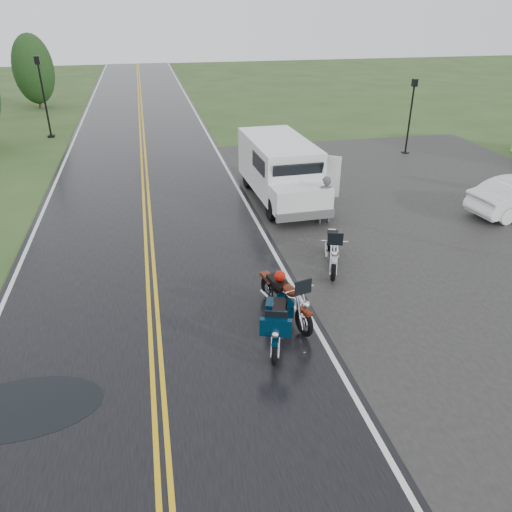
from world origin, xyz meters
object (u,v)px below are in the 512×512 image
at_px(person_at_van, 325,201).
at_px(van_white, 272,189).
at_px(motorcycle_red, 305,312).
at_px(motorcycle_silver, 334,260).
at_px(lamp_post_far_left, 44,98).
at_px(motorcycle_teal, 275,341).
at_px(lamp_post_far_right, 410,117).

bearing_deg(person_at_van, van_white, -20.42).
relative_size(van_white, person_at_van, 3.52).
distance_m(motorcycle_red, motorcycle_silver, 2.77).
bearing_deg(lamp_post_far_left, motorcycle_silver, -62.52).
relative_size(motorcycle_red, motorcycle_teal, 1.11).
height_order(motorcycle_red, van_white, van_white).
xyz_separation_m(person_at_van, lamp_post_far_left, (-11.27, 15.48, 1.37)).
relative_size(motorcycle_silver, person_at_van, 1.36).
bearing_deg(person_at_van, lamp_post_far_left, -53.81).
xyz_separation_m(van_white, lamp_post_far_left, (-9.55, 14.84, 1.05)).
height_order(person_at_van, lamp_post_far_left, lamp_post_far_left).
height_order(motorcycle_red, motorcycle_silver, motorcycle_red).
relative_size(motorcycle_silver, lamp_post_far_left, 0.52).
relative_size(van_white, lamp_post_far_left, 1.35).
distance_m(motorcycle_red, lamp_post_far_left, 23.47).
xyz_separation_m(motorcycle_red, motorcycle_silver, (1.56, 2.29, -0.01)).
relative_size(motorcycle_teal, van_white, 0.35).
bearing_deg(lamp_post_far_left, van_white, -57.23).
height_order(person_at_van, lamp_post_far_right, lamp_post_far_right).
xyz_separation_m(motorcycle_teal, motorcycle_silver, (2.46, 3.13, 0.06)).
relative_size(van_white, lamp_post_far_right, 1.61).
distance_m(motorcycle_red, person_at_van, 6.86).
bearing_deg(lamp_post_far_right, motorcycle_teal, -125.80).
xyz_separation_m(motorcycle_red, lamp_post_far_right, (9.90, 14.14, 1.17)).
distance_m(person_at_van, lamp_post_far_right, 10.69).
bearing_deg(lamp_post_far_right, motorcycle_silver, -125.14).
bearing_deg(lamp_post_far_right, van_white, -141.17).
distance_m(lamp_post_far_left, lamp_post_far_right, 20.00).
distance_m(motorcycle_teal, van_white, 8.03).
relative_size(motorcycle_red, person_at_van, 1.37).
height_order(motorcycle_red, motorcycle_teal, motorcycle_red).
distance_m(motorcycle_silver, person_at_van, 4.17).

